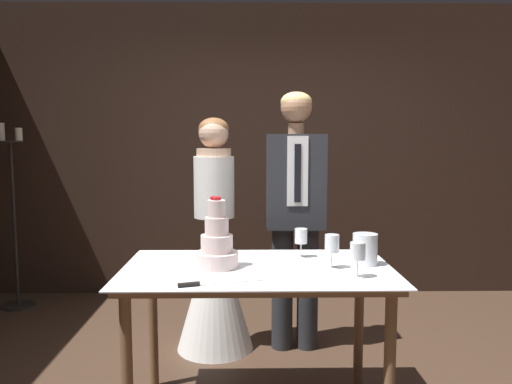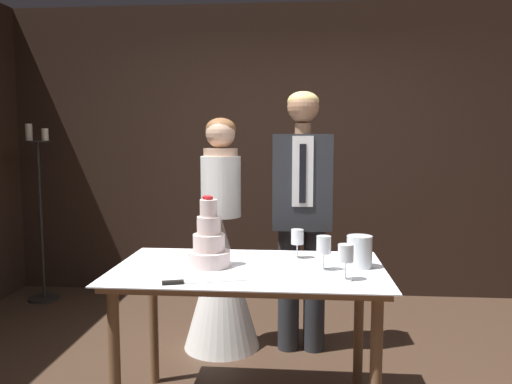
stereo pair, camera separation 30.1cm
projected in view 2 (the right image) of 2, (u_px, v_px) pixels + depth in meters
The scene contains 11 objects.
wall_back at pixel (285, 152), 4.77m from camera, with size 5.48×0.12×2.74m, color black.
cake_table at pixel (249, 285), 2.62m from camera, with size 1.41×0.83×0.82m.
tiered_cake at pixel (209, 244), 2.62m from camera, with size 0.23×0.23×0.38m.
cake_knife at pixel (188, 282), 2.31m from camera, with size 0.39×0.14×0.02m.
wine_glass_near at pixel (297, 238), 2.80m from camera, with size 0.07×0.07×0.16m.
wine_glass_middle at pixel (324, 247), 2.54m from camera, with size 0.07×0.07×0.18m.
wine_glass_far at pixel (346, 254), 2.36m from camera, with size 0.07×0.07×0.17m.
hurricane_candle at pixel (359, 252), 2.60m from camera, with size 0.13×0.13×0.17m.
bride at pixel (221, 264), 3.54m from camera, with size 0.54×0.54×1.63m.
groom at pixel (302, 207), 3.45m from camera, with size 0.40×0.25×1.81m.
candle_stand at pixel (41, 220), 4.58m from camera, with size 0.28×0.28×1.63m.
Camera 2 is at (0.13, -2.61, 1.48)m, focal length 35.00 mm.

